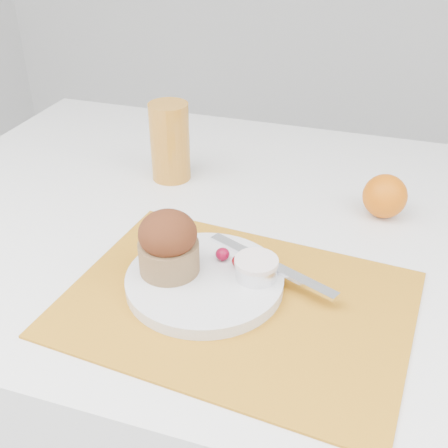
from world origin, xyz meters
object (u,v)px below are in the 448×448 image
(juice_glass, at_px, (170,142))
(plate, at_px, (205,281))
(orange, at_px, (385,196))
(muffin, at_px, (168,244))
(table, at_px, (258,392))

(juice_glass, bearing_deg, plate, -59.79)
(orange, height_order, muffin, muffin)
(table, distance_m, juice_glass, 0.49)
(plate, bearing_deg, juice_glass, 120.21)
(juice_glass, distance_m, muffin, 0.30)
(table, height_order, plate, plate)
(muffin, bearing_deg, table, 65.16)
(table, bearing_deg, orange, 25.86)
(plate, xyz_separation_m, orange, (0.20, 0.26, 0.02))
(orange, relative_size, muffin, 0.72)
(plate, height_order, orange, orange)
(juice_glass, relative_size, muffin, 1.43)
(orange, distance_m, juice_glass, 0.36)
(table, xyz_separation_m, orange, (0.17, 0.08, 0.41))
(table, xyz_separation_m, juice_glass, (-0.20, 0.10, 0.44))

